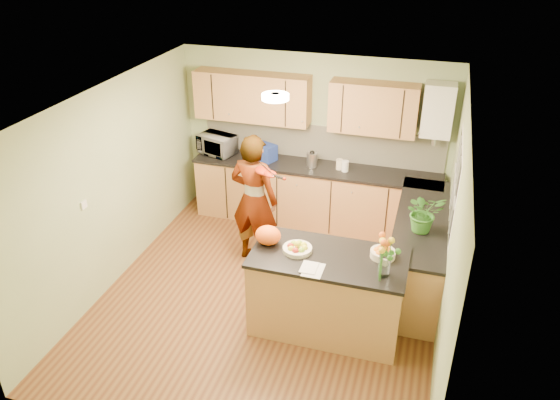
# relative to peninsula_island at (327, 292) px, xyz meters

# --- Properties ---
(floor) EXTENTS (4.50, 4.50, 0.00)m
(floor) POSITION_rel_peninsula_island_xyz_m (-0.79, 0.32, -0.48)
(floor) COLOR brown
(floor) RESTS_ON ground
(ceiling) EXTENTS (4.00, 4.50, 0.02)m
(ceiling) POSITION_rel_peninsula_island_xyz_m (-0.79, 0.32, 2.02)
(ceiling) COLOR white
(ceiling) RESTS_ON wall_back
(wall_back) EXTENTS (4.00, 0.02, 2.50)m
(wall_back) POSITION_rel_peninsula_island_xyz_m (-0.79, 2.57, 0.77)
(wall_back) COLOR #94A978
(wall_back) RESTS_ON floor
(wall_front) EXTENTS (4.00, 0.02, 2.50)m
(wall_front) POSITION_rel_peninsula_island_xyz_m (-0.79, -1.93, 0.77)
(wall_front) COLOR #94A978
(wall_front) RESTS_ON floor
(wall_left) EXTENTS (0.02, 4.50, 2.50)m
(wall_left) POSITION_rel_peninsula_island_xyz_m (-2.79, 0.32, 0.77)
(wall_left) COLOR #94A978
(wall_left) RESTS_ON floor
(wall_right) EXTENTS (0.02, 4.50, 2.50)m
(wall_right) POSITION_rel_peninsula_island_xyz_m (1.21, 0.32, 0.77)
(wall_right) COLOR #94A978
(wall_right) RESTS_ON floor
(back_counter) EXTENTS (3.64, 0.62, 0.94)m
(back_counter) POSITION_rel_peninsula_island_xyz_m (-0.69, 2.27, -0.01)
(back_counter) COLOR #A97B43
(back_counter) RESTS_ON floor
(right_counter) EXTENTS (0.62, 2.24, 0.94)m
(right_counter) POSITION_rel_peninsula_island_xyz_m (0.91, 1.17, -0.01)
(right_counter) COLOR #A97B43
(right_counter) RESTS_ON floor
(splashback) EXTENTS (3.60, 0.02, 0.52)m
(splashback) POSITION_rel_peninsula_island_xyz_m (-0.69, 2.56, 0.72)
(splashback) COLOR beige
(splashback) RESTS_ON back_counter
(upper_cabinets) EXTENTS (3.20, 0.34, 0.70)m
(upper_cabinets) POSITION_rel_peninsula_island_xyz_m (-0.96, 2.40, 1.37)
(upper_cabinets) COLOR #A97B43
(upper_cabinets) RESTS_ON wall_back
(boiler) EXTENTS (0.40, 0.30, 0.86)m
(boiler) POSITION_rel_peninsula_island_xyz_m (0.91, 2.41, 1.41)
(boiler) COLOR white
(boiler) RESTS_ON wall_back
(window_right) EXTENTS (0.01, 1.30, 1.05)m
(window_right) POSITION_rel_peninsula_island_xyz_m (1.21, 0.92, 1.07)
(window_right) COLOR white
(window_right) RESTS_ON wall_right
(light_switch) EXTENTS (0.02, 0.09, 0.09)m
(light_switch) POSITION_rel_peninsula_island_xyz_m (-2.77, -0.28, 0.82)
(light_switch) COLOR white
(light_switch) RESTS_ON wall_left
(ceiling_lamp) EXTENTS (0.30, 0.30, 0.07)m
(ceiling_lamp) POSITION_rel_peninsula_island_xyz_m (-0.79, 0.62, 1.98)
(ceiling_lamp) COLOR #FFEABF
(ceiling_lamp) RESTS_ON ceiling
(peninsula_island) EXTENTS (1.68, 0.86, 0.96)m
(peninsula_island) POSITION_rel_peninsula_island_xyz_m (0.00, 0.00, 0.00)
(peninsula_island) COLOR #A97B43
(peninsula_island) RESTS_ON floor
(fruit_dish) EXTENTS (0.32, 0.32, 0.11)m
(fruit_dish) POSITION_rel_peninsula_island_xyz_m (-0.35, 0.00, 0.52)
(fruit_dish) COLOR beige
(fruit_dish) RESTS_ON peninsula_island
(orange_bowl) EXTENTS (0.27, 0.27, 0.16)m
(orange_bowl) POSITION_rel_peninsula_island_xyz_m (0.55, 0.15, 0.55)
(orange_bowl) COLOR beige
(orange_bowl) RESTS_ON peninsula_island
(flower_vase) EXTENTS (0.28, 0.28, 0.52)m
(flower_vase) POSITION_rel_peninsula_island_xyz_m (0.60, -0.18, 0.82)
(flower_vase) COLOR silver
(flower_vase) RESTS_ON peninsula_island
(orange_bag) EXTENTS (0.36, 0.34, 0.22)m
(orange_bag) POSITION_rel_peninsula_island_xyz_m (-0.70, 0.05, 0.59)
(orange_bag) COLOR #FF5A15
(orange_bag) RESTS_ON peninsula_island
(papers) EXTENTS (0.20, 0.28, 0.01)m
(papers) POSITION_rel_peninsula_island_xyz_m (-0.10, -0.30, 0.48)
(papers) COLOR white
(papers) RESTS_ON peninsula_island
(violinist) EXTENTS (0.71, 0.52, 1.80)m
(violinist) POSITION_rel_peninsula_island_xyz_m (-1.23, 1.10, 0.42)
(violinist) COLOR #E9B78E
(violinist) RESTS_ON floor
(violin) EXTENTS (0.61, 0.53, 0.15)m
(violin) POSITION_rel_peninsula_island_xyz_m (-1.03, 0.88, 0.96)
(violin) COLOR #571505
(violin) RESTS_ON violinist
(microwave) EXTENTS (0.62, 0.50, 0.30)m
(microwave) POSITION_rel_peninsula_island_xyz_m (-2.24, 2.30, 0.61)
(microwave) COLOR white
(microwave) RESTS_ON back_counter
(blue_box) EXTENTS (0.37, 0.32, 0.24)m
(blue_box) POSITION_rel_peninsula_island_xyz_m (-1.46, 2.29, 0.58)
(blue_box) COLOR navy
(blue_box) RESTS_ON back_counter
(kettle) EXTENTS (0.15, 0.15, 0.28)m
(kettle) POSITION_rel_peninsula_island_xyz_m (-0.74, 2.26, 0.57)
(kettle) COLOR silver
(kettle) RESTS_ON back_counter
(jar_cream) EXTENTS (0.10, 0.10, 0.15)m
(jar_cream) POSITION_rel_peninsula_island_xyz_m (-0.34, 2.27, 0.53)
(jar_cream) COLOR beige
(jar_cream) RESTS_ON back_counter
(jar_white) EXTENTS (0.12, 0.12, 0.16)m
(jar_white) POSITION_rel_peninsula_island_xyz_m (-0.25, 2.23, 0.54)
(jar_white) COLOR white
(jar_white) RESTS_ON back_counter
(potted_plant) EXTENTS (0.54, 0.51, 0.48)m
(potted_plant) POSITION_rel_peninsula_island_xyz_m (0.91, 0.87, 0.70)
(potted_plant) COLOR #387B29
(potted_plant) RESTS_ON right_counter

